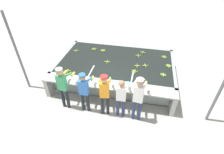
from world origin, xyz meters
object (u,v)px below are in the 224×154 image
at_px(banana_bunch_floating_2, 103,50).
at_px(knife_1, 85,80).
at_px(worker_2, 105,92).
at_px(worker_4, 138,96).
at_px(banana_bunch_floating_7, 68,71).
at_px(worker_0, 63,84).
at_px(banana_bunch_floating_11, 169,66).
at_px(banana_bunch_floating_10, 164,57).
at_px(support_post_right, 224,84).
at_px(banana_bunch_floating_0, 94,49).
at_px(banana_bunch_floating_8, 163,75).
at_px(banana_bunch_floating_5, 134,71).
at_px(banana_bunch_floating_3, 138,55).
at_px(knife_0, 62,77).
at_px(banana_bunch_floating_9, 142,80).
at_px(support_post_left, 18,54).
at_px(banana_bunch_floating_12, 76,50).
at_px(worker_3, 121,95).
at_px(banana_bunch_floating_1, 137,66).
at_px(banana_bunch_floating_4, 143,52).
at_px(worker_1, 84,89).
at_px(banana_bunch_floating_13, 107,62).
at_px(banana_bunch_floating_6, 145,65).

distance_m(banana_bunch_floating_2, knife_1, 2.36).
relative_size(worker_2, worker_4, 0.96).
height_order(worker_2, banana_bunch_floating_7, worker_2).
height_order(worker_4, banana_bunch_floating_7, worker_4).
height_order(worker_0, worker_2, worker_0).
relative_size(worker_4, banana_bunch_floating_2, 6.23).
bearing_deg(banana_bunch_floating_11, banana_bunch_floating_7, -162.93).
height_order(banana_bunch_floating_10, support_post_right, support_post_right).
xyz_separation_m(banana_bunch_floating_0, banana_bunch_floating_8, (3.22, -1.45, 0.00)).
bearing_deg(banana_bunch_floating_2, support_post_right, -30.30).
bearing_deg(banana_bunch_floating_10, banana_bunch_floating_5, -130.60).
height_order(banana_bunch_floating_3, knife_0, banana_bunch_floating_3).
bearing_deg(banana_bunch_floating_3, banana_bunch_floating_11, -24.77).
relative_size(worker_2, banana_bunch_floating_2, 5.96).
bearing_deg(banana_bunch_floating_2, banana_bunch_floating_3, -4.20).
xyz_separation_m(banana_bunch_floating_3, banana_bunch_floating_9, (0.30, -1.77, 0.00)).
distance_m(banana_bunch_floating_3, banana_bunch_floating_8, 1.67).
distance_m(worker_0, support_post_right, 5.05).
height_order(worker_0, banana_bunch_floating_10, worker_0).
height_order(worker_2, support_post_left, support_post_left).
xyz_separation_m(banana_bunch_floating_0, banana_bunch_floating_12, (-0.78, -0.32, 0.00)).
relative_size(banana_bunch_floating_3, banana_bunch_floating_7, 1.00).
bearing_deg(banana_bunch_floating_8, support_post_right, -35.62).
distance_m(worker_3, banana_bunch_floating_1, 1.99).
xyz_separation_m(banana_bunch_floating_2, banana_bunch_floating_4, (1.86, 0.21, 0.00)).
height_order(worker_1, knife_0, worker_1).
height_order(banana_bunch_floating_4, knife_1, banana_bunch_floating_4).
relative_size(banana_bunch_floating_2, support_post_right, 0.09).
bearing_deg(banana_bunch_floating_12, worker_0, -77.94).
bearing_deg(support_post_right, knife_1, 177.71).
bearing_deg(knife_1, worker_4, -17.55).
xyz_separation_m(banana_bunch_floating_9, banana_bunch_floating_13, (-1.56, 0.96, 0.00)).
bearing_deg(banana_bunch_floating_7, banana_bunch_floating_2, 63.73).
distance_m(banana_bunch_floating_6, banana_bunch_floating_9, 1.00).
bearing_deg(banana_bunch_floating_2, banana_bunch_floating_1, -29.74).
xyz_separation_m(worker_4, banana_bunch_floating_6, (0.11, 2.10, -0.19)).
height_order(worker_4, knife_0, worker_4).
relative_size(worker_1, banana_bunch_floating_4, 5.75).
bearing_deg(support_post_left, worker_4, -9.49).
bearing_deg(banana_bunch_floating_6, banana_bunch_floating_3, 114.22).
distance_m(worker_1, banana_bunch_floating_3, 3.24).
relative_size(worker_0, knife_1, 6.17).
bearing_deg(banana_bunch_floating_9, worker_2, -137.49).
distance_m(banana_bunch_floating_4, banana_bunch_floating_13, 1.83).
distance_m(banana_bunch_floating_5, support_post_left, 4.50).
bearing_deg(banana_bunch_floating_3, banana_bunch_floating_2, 175.80).
distance_m(banana_bunch_floating_10, banana_bunch_floating_11, 0.72).
bearing_deg(banana_bunch_floating_10, banana_bunch_floating_0, 178.90).
xyz_separation_m(banana_bunch_floating_0, support_post_right, (4.80, -2.58, 0.72)).
relative_size(banana_bunch_floating_5, knife_1, 0.99).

